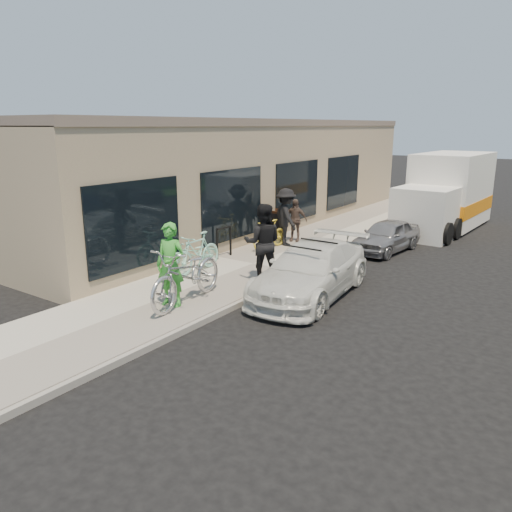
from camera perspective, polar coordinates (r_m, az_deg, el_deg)
The scene contains 17 objects.
ground at distance 11.01m, azimuth -0.85°, elevation -6.64°, with size 120.00×120.00×0.00m, color black.
sidewalk at distance 14.40m, azimuth -0.34°, elevation -1.13°, with size 3.00×34.00×0.15m, color #B5B0A3.
curb at distance 13.61m, azimuth 5.00°, elevation -2.19°, with size 0.12×34.00×0.13m, color gray.
storefront at distance 19.89m, azimuth 0.32°, elevation 9.29°, with size 3.60×20.00×4.22m.
bike_rack at distance 14.96m, azimuth -3.70°, elevation 1.97°, with size 0.10×0.67×0.94m.
sandwich_board at distance 17.56m, azimuth 2.43°, elevation 3.71°, with size 0.65×0.66×0.99m.
sedan_white at distance 12.05m, azimuth 6.30°, elevation -1.66°, with size 2.15×4.48×1.30m.
sedan_silver at distance 16.77m, azimuth 14.69°, elevation 2.24°, with size 1.23×3.06×1.04m, color gray.
moving_truck at distance 21.22m, azimuth 20.92°, elevation 6.44°, with size 2.49×6.07×2.94m.
tandem_bike at distance 11.14m, azimuth -7.84°, elevation -2.11°, with size 0.88×2.52×1.32m, color silver.
woman_rider at distance 10.98m, azimuth -9.73°, elevation -1.00°, with size 0.68×0.44×1.85m, color green.
man_standing at distance 12.57m, azimuth 0.78°, elevation 1.53°, with size 0.96×0.75×1.98m, color black.
cruiser_bike_a at distance 13.52m, azimuth -6.72°, elevation 0.39°, with size 0.50×1.78×1.07m, color #99E5CF.
cruiser_bike_b at distance 13.90m, azimuth -7.12°, elevation 0.21°, with size 0.53×1.53×0.80m, color #99E5CF.
cruiser_bike_c at distance 16.06m, azimuth 1.57°, elevation 2.49°, with size 0.43×1.52×0.92m, color yellow.
bystander_a at distance 16.49m, azimuth 3.44°, elevation 4.49°, with size 1.21×0.70×1.87m, color black.
bystander_b at distance 17.07m, azimuth 4.46°, elevation 4.11°, with size 0.85×0.35×1.45m, color brown.
Camera 1 is at (6.00, -8.31, 4.01)m, focal length 35.00 mm.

